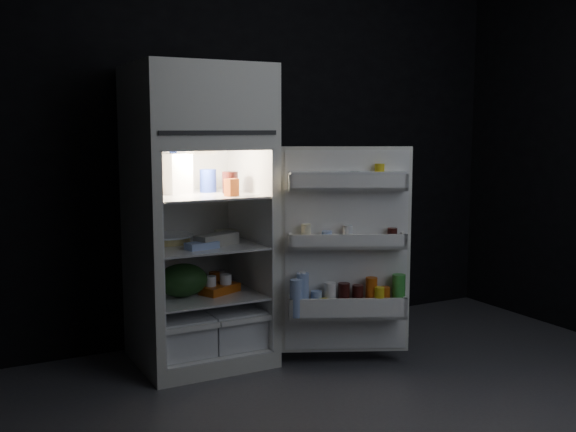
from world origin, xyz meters
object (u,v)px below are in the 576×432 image
milk_jug (174,174)px  fridge_door (346,255)px  refrigerator (197,205)px  egg_carton (217,240)px  yogurt_tray (220,289)px

milk_jug → fridge_door: bearing=-58.1°
refrigerator → milk_jug: size_ratio=7.42×
milk_jug → refrigerator: bearing=-46.7°
refrigerator → egg_carton: size_ratio=6.42×
refrigerator → yogurt_tray: refrigerator is taller
yogurt_tray → refrigerator: bearing=112.2°
refrigerator → fridge_door: (0.72, -0.54, -0.28)m
fridge_door → egg_carton: (-0.65, 0.40, 0.08)m
milk_jug → egg_carton: size_ratio=0.87×
fridge_door → egg_carton: size_ratio=4.40×
egg_carton → yogurt_tray: 0.31m
milk_jug → egg_carton: milk_jug is taller
refrigerator → egg_carton: bearing=-62.9°
refrigerator → milk_jug: refrigerator is taller
fridge_door → egg_carton: bearing=148.2°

